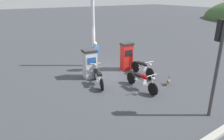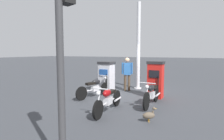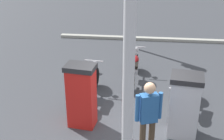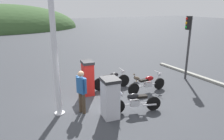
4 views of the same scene
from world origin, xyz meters
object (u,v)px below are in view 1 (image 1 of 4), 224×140
Objects in this scene: fuel_pump_near at (90,64)px; fuel_pump_far at (127,56)px; wandering_duck at (169,81)px; canopy_support_pole at (93,30)px; attendant_person at (95,54)px; motorcycle_extra at (142,81)px; motorcycle_far_pump at (143,68)px; motorcycle_near_pump at (98,76)px; roadside_traffic_light at (218,53)px.

fuel_pump_near is 0.96× the size of fuel_pump_far.
canopy_support_pole is at bearing -159.48° from wandering_duck.
attendant_person reaches higher than fuel_pump_near.
motorcycle_extra is at bearing 9.85° from attendant_person.
attendant_person reaches higher than motorcycle_far_pump.
wandering_duck is 0.09× the size of canopy_support_pole.
fuel_pump_near is 2.41m from fuel_pump_far.
motorcycle_extra is 3.60m from attendant_person.
attendant_person is (-1.87, 0.86, 0.53)m from motorcycle_near_pump.
attendant_person is 0.49× the size of roadside_traffic_light.
fuel_pump_far is at bearing 158.90° from motorcycle_extra.
motorcycle_far_pump is 4.80m from roadside_traffic_light.
motorcycle_far_pump is 1.69m from wandering_duck.
fuel_pump_far reaches higher than motorcycle_extra.
fuel_pump_far is 0.81× the size of motorcycle_near_pump.
canopy_support_pole reaches higher than roadside_traffic_light.
wandering_duck is at bearing 20.52° from canopy_support_pole.
canopy_support_pole is (-4.64, -1.74, 2.05)m from wandering_duck.
roadside_traffic_light is (5.70, 2.07, 1.62)m from fuel_pump_near.
fuel_pump_far is 3.66× the size of wandering_duck.
wandering_duck is (2.97, 2.85, -0.58)m from fuel_pump_near.
fuel_pump_far is 0.76× the size of motorcycle_extra.
attendant_person reaches higher than motorcycle_extra.
wandering_duck is at bearing 164.13° from roadside_traffic_light.
motorcycle_extra reaches higher than wandering_duck.
motorcycle_extra is 1.51m from wandering_duck.
fuel_pump_near is at bearing -42.73° from attendant_person.
motorcycle_far_pump is 1.14× the size of attendant_person.
wandering_duck is at bearing 8.34° from fuel_pump_far.
motorcycle_far_pump reaches higher than wandering_duck.
fuel_pump_far is 0.46× the size of roadside_traffic_light.
wandering_duck is 0.13× the size of roadside_traffic_light.
roadside_traffic_light reaches higher than fuel_pump_far.
canopy_support_pole is at bearing 157.76° from attendant_person.
fuel_pump_near is at bearing -90.00° from fuel_pump_far.
attendant_person reaches higher than motorcycle_near_pump.
fuel_pump_far is at bearing 90.00° from fuel_pump_near.
motorcycle_near_pump is 1.16× the size of attendant_person.
motorcycle_far_pump reaches higher than motorcycle_extra.
fuel_pump_far is (-0.00, 2.41, 0.04)m from fuel_pump_near.
attendant_person is 0.37× the size of canopy_support_pole.
fuel_pump_near is 0.79× the size of motorcycle_far_pump.
motorcycle_near_pump is at bearing -96.63° from motorcycle_far_pump.
motorcycle_extra is 0.46× the size of canopy_support_pole.
canopy_support_pole is at bearing -172.58° from roadside_traffic_light.
motorcycle_extra is at bearing -101.98° from wandering_duck.
fuel_pump_far reaches higher than motorcycle_far_pump.
fuel_pump_far is at bearing -174.32° from motorcycle_far_pump.
motorcycle_near_pump is 2.13m from attendant_person.
motorcycle_extra is (2.66, -1.03, -0.38)m from fuel_pump_far.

